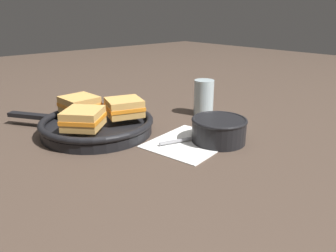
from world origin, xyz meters
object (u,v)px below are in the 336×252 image
(soup_bowl, at_px, (219,129))
(spoon, at_px, (202,136))
(sandwich_near_right, at_px, (83,119))
(sandwich_far_left, at_px, (124,107))
(skillet, at_px, (97,125))
(sandwich_near_left, at_px, (80,105))
(drinking_glass, at_px, (204,97))

(soup_bowl, bearing_deg, spoon, 115.96)
(soup_bowl, xyz_separation_m, sandwich_near_right, (-0.26, 0.22, 0.03))
(sandwich_near_right, bearing_deg, sandwich_far_left, 6.29)
(sandwich_near_right, relative_size, sandwich_far_left, 1.10)
(skillet, distance_m, sandwich_near_right, 0.09)
(soup_bowl, height_order, sandwich_near_left, sandwich_near_left)
(spoon, height_order, sandwich_near_right, sandwich_near_right)
(sandwich_near_left, xyz_separation_m, drinking_glass, (0.35, -0.15, -0.01))
(sandwich_far_left, bearing_deg, soup_bowl, -61.45)
(spoon, bearing_deg, drinking_glass, 58.89)
(skillet, height_order, sandwich_near_right, sandwich_near_right)
(soup_bowl, height_order, sandwich_far_left, sandwich_far_left)
(drinking_glass, bearing_deg, sandwich_near_left, 155.99)
(sandwich_near_left, height_order, sandwich_far_left, same)
(soup_bowl, xyz_separation_m, sandwich_near_left, (-0.20, 0.34, 0.03))
(sandwich_far_left, bearing_deg, sandwich_near_right, -173.71)
(sandwich_far_left, height_order, drinking_glass, drinking_glass)
(soup_bowl, xyz_separation_m, drinking_glass, (0.14, 0.18, 0.02))
(skillet, xyz_separation_m, sandwich_near_left, (-0.01, 0.07, 0.04))
(sandwich_near_right, bearing_deg, soup_bowl, -40.11)
(soup_bowl, xyz_separation_m, sandwich_far_left, (-0.12, 0.23, 0.03))
(sandwich_near_right, xyz_separation_m, drinking_glass, (0.40, -0.03, -0.01))
(spoon, xyz_separation_m, sandwich_near_left, (-0.18, 0.30, 0.06))
(soup_bowl, distance_m, spoon, 0.05)
(sandwich_near_left, height_order, drinking_glass, drinking_glass)
(spoon, xyz_separation_m, skillet, (-0.18, 0.22, 0.01))
(soup_bowl, distance_m, sandwich_far_left, 0.26)
(sandwich_far_left, xyz_separation_m, drinking_glass, (0.27, -0.05, -0.01))
(spoon, relative_size, skillet, 0.43)
(soup_bowl, bearing_deg, sandwich_near_right, 139.89)
(skillet, bearing_deg, sandwich_near_left, 95.56)
(skillet, xyz_separation_m, sandwich_far_left, (0.07, -0.03, 0.04))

